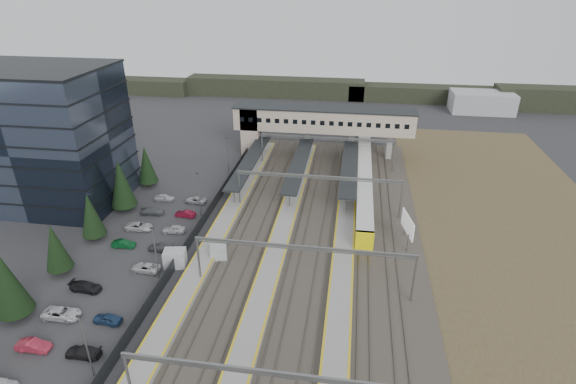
% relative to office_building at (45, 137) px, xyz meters
% --- Properties ---
extents(ground, '(220.00, 220.00, 0.00)m').
position_rel_office_building_xyz_m(ground, '(36.00, -12.00, -12.19)').
color(ground, '#2B2B2D').
rests_on(ground, ground).
extents(office_building, '(24.30, 18.30, 24.30)m').
position_rel_office_building_xyz_m(office_building, '(0.00, 0.00, 0.00)').
color(office_building, '#3D475C').
rests_on(office_building, ground).
extents(conifer_row, '(4.42, 49.82, 9.50)m').
position_rel_office_building_xyz_m(conifer_row, '(14.00, -15.86, -7.36)').
color(conifer_row, black).
rests_on(conifer_row, ground).
extents(car_park, '(10.52, 44.38, 1.29)m').
position_rel_office_building_xyz_m(car_park, '(22.13, -17.27, -11.58)').
color(car_park, silver).
rests_on(car_park, ground).
extents(lampposts, '(0.50, 53.25, 8.07)m').
position_rel_office_building_xyz_m(lampposts, '(28.00, -10.75, -7.86)').
color(lampposts, slate).
rests_on(lampposts, ground).
extents(fence, '(0.08, 90.00, 2.00)m').
position_rel_office_building_xyz_m(fence, '(29.50, -7.00, -11.19)').
color(fence, '#26282B').
rests_on(fence, ground).
extents(relay_cabin_near, '(3.40, 2.75, 2.53)m').
position_rel_office_building_xyz_m(relay_cabin_near, '(29.20, -16.92, -10.92)').
color(relay_cabin_near, '#A4A6A9').
rests_on(relay_cabin_near, ground).
extents(relay_cabin_far, '(2.83, 2.56, 2.18)m').
position_rel_office_building_xyz_m(relay_cabin_far, '(34.87, -14.31, -11.10)').
color(relay_cabin_far, '#A4A6A9').
rests_on(relay_cabin_far, ground).
extents(rail_corridor, '(34.00, 90.00, 0.92)m').
position_rel_office_building_xyz_m(rail_corridor, '(45.34, -7.00, -11.90)').
color(rail_corridor, '#332D28').
rests_on(rail_corridor, ground).
extents(canopies, '(23.10, 30.00, 3.28)m').
position_rel_office_building_xyz_m(canopies, '(43.00, 15.00, -8.27)').
color(canopies, black).
rests_on(canopies, ground).
extents(footbridge, '(40.40, 6.40, 11.20)m').
position_rel_office_building_xyz_m(footbridge, '(43.70, 30.00, -4.26)').
color(footbridge, '#C4B09A').
rests_on(footbridge, ground).
extents(gantries, '(28.40, 62.28, 7.17)m').
position_rel_office_building_xyz_m(gantries, '(48.00, -9.00, -6.20)').
color(gantries, slate).
rests_on(gantries, ground).
extents(train, '(2.74, 57.15, 3.44)m').
position_rel_office_building_xyz_m(train, '(56.00, 18.26, -10.23)').
color(train, silver).
rests_on(train, ground).
extents(billboard, '(1.32, 5.69, 4.88)m').
position_rel_office_building_xyz_m(billboard, '(62.46, -5.93, -8.93)').
color(billboard, slate).
rests_on(billboard, ground).
extents(scrub_east, '(34.00, 120.00, 0.06)m').
position_rel_office_building_xyz_m(scrub_east, '(81.00, -7.00, -12.16)').
color(scrub_east, '#4D4028').
rests_on(scrub_east, ground).
extents(treeline_far, '(170.00, 19.00, 7.00)m').
position_rel_office_building_xyz_m(treeline_far, '(59.81, 80.28, -9.24)').
color(treeline_far, black).
rests_on(treeline_far, ground).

